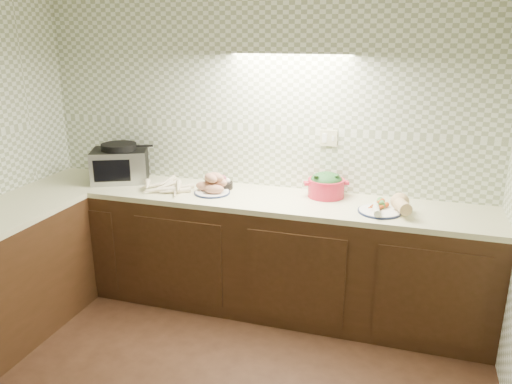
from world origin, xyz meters
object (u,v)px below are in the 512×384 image
(onion_bowl, at_px, (223,183))
(dutch_oven, at_px, (326,185))
(toaster_oven, at_px, (120,164))
(veg_plate, at_px, (389,205))
(parsnip_pile, at_px, (164,186))
(sweet_potato_plate, at_px, (213,185))

(onion_bowl, height_order, dutch_oven, dutch_oven)
(dutch_oven, bearing_deg, toaster_oven, 162.15)
(toaster_oven, relative_size, veg_plate, 1.47)
(onion_bowl, xyz_separation_m, veg_plate, (1.28, -0.17, 0.01))
(toaster_oven, xyz_separation_m, parsnip_pile, (0.45, -0.12, -0.12))
(sweet_potato_plate, distance_m, onion_bowl, 0.14)
(onion_bowl, xyz_separation_m, dutch_oven, (0.81, 0.04, 0.05))
(toaster_oven, distance_m, dutch_oven, 1.70)
(veg_plate, bearing_deg, sweet_potato_plate, 178.56)
(dutch_oven, xyz_separation_m, veg_plate, (0.47, -0.21, -0.04))
(parsnip_pile, bearing_deg, dutch_oven, 9.48)
(sweet_potato_plate, bearing_deg, veg_plate, -1.44)
(toaster_oven, xyz_separation_m, dutch_oven, (1.70, 0.09, -0.05))
(onion_bowl, bearing_deg, parsnip_pile, -158.79)
(veg_plate, bearing_deg, toaster_oven, 176.77)
(toaster_oven, relative_size, dutch_oven, 1.54)
(parsnip_pile, height_order, dutch_oven, dutch_oven)
(parsnip_pile, distance_m, veg_plate, 1.72)
(parsnip_pile, height_order, sweet_potato_plate, sweet_potato_plate)
(parsnip_pile, relative_size, veg_plate, 1.21)
(parsnip_pile, bearing_deg, sweet_potato_plate, 4.50)
(sweet_potato_plate, distance_m, dutch_oven, 0.86)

